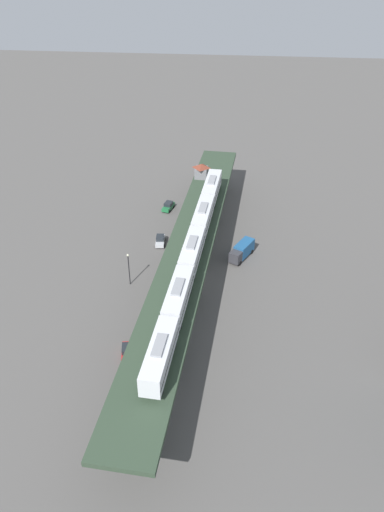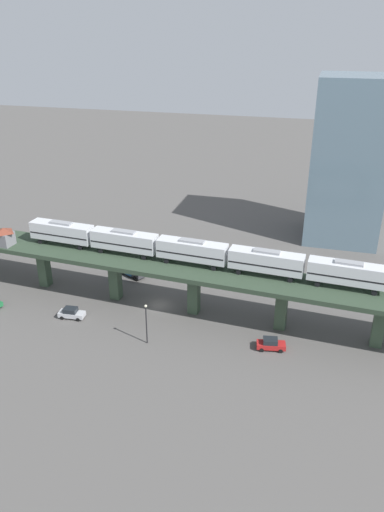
{
  "view_description": "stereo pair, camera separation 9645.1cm",
  "coord_description": "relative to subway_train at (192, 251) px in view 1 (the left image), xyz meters",
  "views": [
    {
      "loc": [
        -8.3,
        77.25,
        58.21
      ],
      "look_at": [
        -1.02,
        5.74,
        9.98
      ],
      "focal_mm": 35.0,
      "sensor_mm": 36.0,
      "label": 1
    },
    {
      "loc": [
        72.36,
        25.88,
        45.7
      ],
      "look_at": [
        -1.02,
        5.74,
        9.98
      ],
      "focal_mm": 35.0,
      "sensor_mm": 36.0,
      "label": 2
    }
  ],
  "objects": [
    {
      "name": "elevated_viaduct",
      "position": [
        1.0,
        -5.94,
        -3.76
      ],
      "size": [
        14.58,
        92.36,
        8.48
      ],
      "color": "#2C3D2C",
      "rests_on": "ground"
    },
    {
      "name": "street_car_silver",
      "position": [
        8.85,
        -18.84,
        -10.08
      ],
      "size": [
        2.22,
        4.53,
        1.89
      ],
      "color": "#B7BABF",
      "rests_on": "ground"
    },
    {
      "name": "street_car_green",
      "position": [
        9.29,
        -34.48,
        -10.08
      ],
      "size": [
        2.8,
        4.7,
        1.89
      ],
      "color": "#1E6638",
      "rests_on": "ground"
    },
    {
      "name": "street_lamp",
      "position": [
        12.41,
        -3.9,
        -6.92
      ],
      "size": [
        0.44,
        0.44,
        6.94
      ],
      "color": "black",
      "rests_on": "ground"
    },
    {
      "name": "street_car_red",
      "position": [
        8.91,
        15.01,
        -10.08
      ],
      "size": [
        2.54,
        4.65,
        1.89
      ],
      "color": "#AD1E1E",
      "rests_on": "ground"
    },
    {
      "name": "subway_train",
      "position": [
        0.0,
        0.0,
        0.0
      ],
      "size": [
        7.02,
        62.45,
        4.45
      ],
      "color": "silver",
      "rests_on": "elevated_viaduct"
    },
    {
      "name": "delivery_truck",
      "position": [
        -8.85,
        -15.28,
        -9.26
      ],
      "size": [
        5.29,
        7.43,
        3.2
      ],
      "color": "#333338",
      "rests_on": "ground"
    },
    {
      "name": "signal_hut",
      "position": [
        1.43,
        -35.28,
        -0.74
      ],
      "size": [
        3.43,
        3.43,
        3.4
      ],
      "color": "slate",
      "rests_on": "elevated_viaduct"
    },
    {
      "name": "ground_plane",
      "position": [
        1.02,
        -5.74,
        -11.02
      ],
      "size": [
        400.0,
        400.0,
        0.0
      ],
      "primitive_type": "plane",
      "color": "#514F4C"
    }
  ]
}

